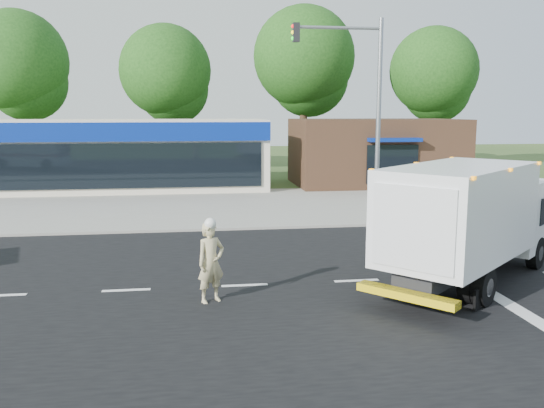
% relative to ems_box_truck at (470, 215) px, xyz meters
% --- Properties ---
extents(ground, '(120.00, 120.00, 0.00)m').
position_rel_ems_box_truck_xyz_m(ground, '(-2.81, 0.60, -1.84)').
color(ground, '#385123').
rests_on(ground, ground).
extents(road_asphalt, '(60.00, 14.00, 0.02)m').
position_rel_ems_box_truck_xyz_m(road_asphalt, '(-2.81, 0.60, -1.83)').
color(road_asphalt, black).
rests_on(road_asphalt, ground).
extents(sidewalk, '(60.00, 2.40, 0.12)m').
position_rel_ems_box_truck_xyz_m(sidewalk, '(-2.81, 8.80, -1.78)').
color(sidewalk, gray).
rests_on(sidewalk, ground).
extents(parking_apron, '(60.00, 9.00, 0.02)m').
position_rel_ems_box_truck_xyz_m(parking_apron, '(-2.81, 14.60, -1.83)').
color(parking_apron, gray).
rests_on(parking_apron, ground).
extents(lane_markings, '(55.20, 7.00, 0.01)m').
position_rel_ems_box_truck_xyz_m(lane_markings, '(-1.46, -0.75, -1.82)').
color(lane_markings, silver).
rests_on(lane_markings, road_asphalt).
extents(ems_box_truck, '(6.83, 6.42, 3.18)m').
position_rel_ems_box_truck_xyz_m(ems_box_truck, '(0.00, 0.00, 0.00)').
color(ems_box_truck, black).
rests_on(ems_box_truck, ground).
extents(emergency_worker, '(0.84, 0.74, 2.03)m').
position_rel_ems_box_truck_xyz_m(emergency_worker, '(-6.71, -0.55, -0.84)').
color(emergency_worker, tan).
rests_on(emergency_worker, ground).
extents(retail_strip_mall, '(18.00, 6.20, 4.00)m').
position_rel_ems_box_truck_xyz_m(retail_strip_mall, '(-11.81, 20.53, 0.18)').
color(retail_strip_mall, beige).
rests_on(retail_strip_mall, ground).
extents(brown_storefront, '(10.00, 6.70, 4.00)m').
position_rel_ems_box_truck_xyz_m(brown_storefront, '(4.19, 20.58, 0.17)').
color(brown_storefront, '#382316').
rests_on(brown_storefront, ground).
extents(traffic_signal_pole, '(3.51, 0.25, 8.00)m').
position_rel_ems_box_truck_xyz_m(traffic_signal_pole, '(-0.46, 8.20, 3.09)').
color(traffic_signal_pole, gray).
rests_on(traffic_signal_pole, ground).
extents(background_trees, '(36.77, 7.39, 12.10)m').
position_rel_ems_box_truck_xyz_m(background_trees, '(-3.66, 28.77, 5.55)').
color(background_trees, '#332114').
rests_on(background_trees, ground).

